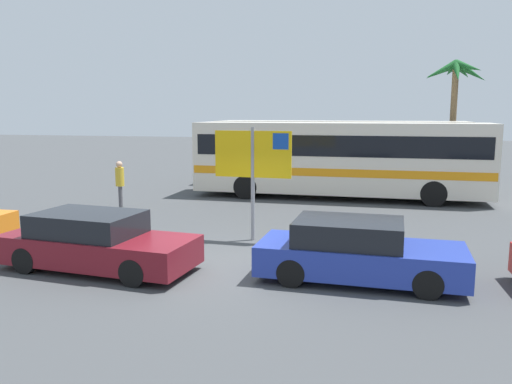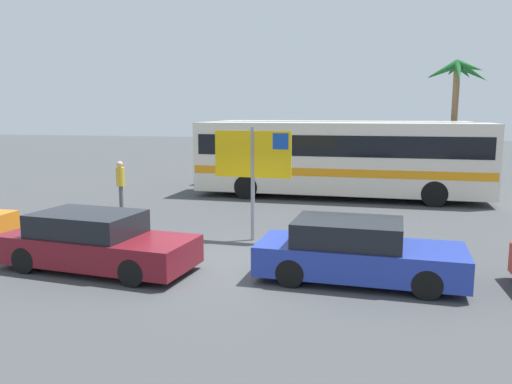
# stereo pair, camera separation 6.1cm
# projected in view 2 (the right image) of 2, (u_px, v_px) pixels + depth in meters

# --- Properties ---
(ground) EXTENTS (120.00, 120.00, 0.00)m
(ground) POSITION_uv_depth(u_px,v_px,m) (223.00, 266.00, 12.17)
(ground) COLOR #424447
(bus_front_coach) EXTENTS (12.08, 2.72, 3.17)m
(bus_front_coach) POSITION_uv_depth(u_px,v_px,m) (340.00, 156.00, 21.59)
(bus_front_coach) COLOR silver
(bus_front_coach) RESTS_ON ground
(bus_rear_coach) EXTENTS (12.08, 2.72, 3.17)m
(bus_rear_coach) POSITION_uv_depth(u_px,v_px,m) (339.00, 149.00, 25.42)
(bus_rear_coach) COLOR silver
(bus_rear_coach) RESTS_ON ground
(ferry_sign) EXTENTS (2.20, 0.14, 3.20)m
(ferry_sign) POSITION_uv_depth(u_px,v_px,m) (254.00, 159.00, 14.28)
(ferry_sign) COLOR gray
(ferry_sign) RESTS_ON ground
(car_maroon) EXTENTS (4.65, 2.16, 1.32)m
(car_maroon) POSITION_uv_depth(u_px,v_px,m) (95.00, 242.00, 11.85)
(car_maroon) COLOR maroon
(car_maroon) RESTS_ON ground
(car_blue) EXTENTS (4.41, 1.88, 1.32)m
(car_blue) POSITION_uv_depth(u_px,v_px,m) (356.00, 252.00, 11.03)
(car_blue) COLOR #23389E
(car_blue) RESTS_ON ground
(pedestrian_crossing_lot) EXTENTS (0.32, 0.32, 1.81)m
(pedestrian_crossing_lot) POSITION_uv_depth(u_px,v_px,m) (120.00, 181.00, 19.17)
(pedestrian_crossing_lot) COLOR #4C4C51
(pedestrian_crossing_lot) RESTS_ON ground
(palm_tree_seaside) EXTENTS (3.23, 3.32, 6.22)m
(palm_tree_seaside) POSITION_uv_depth(u_px,v_px,m) (457.00, 82.00, 25.92)
(palm_tree_seaside) COLOR brown
(palm_tree_seaside) RESTS_ON ground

